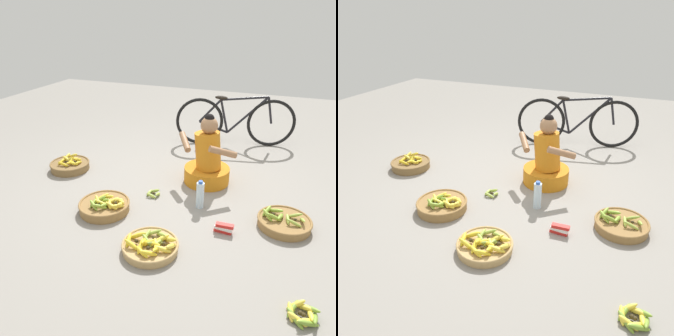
% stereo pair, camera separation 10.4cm
% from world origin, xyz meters
% --- Properties ---
extents(ground_plane, '(10.00, 10.00, 0.00)m').
position_xyz_m(ground_plane, '(0.00, 0.00, 0.00)').
color(ground_plane, gray).
extents(vendor_woman_front, '(0.72, 0.54, 0.81)m').
position_xyz_m(vendor_woman_front, '(0.29, 0.30, 0.26)').
color(vendor_woman_front, orange).
rests_on(vendor_woman_front, ground).
extents(bicycle_leaning, '(1.65, 0.50, 0.73)m').
position_xyz_m(bicycle_leaning, '(0.36, 1.57, 0.36)').
color(bicycle_leaning, black).
rests_on(bicycle_leaning, ground).
extents(banana_basket_back_center, '(0.49, 0.49, 0.16)m').
position_xyz_m(banana_basket_back_center, '(1.18, -0.31, 0.05)').
color(banana_basket_back_center, olive).
rests_on(banana_basket_back_center, ground).
extents(banana_basket_front_center, '(0.51, 0.51, 0.17)m').
position_xyz_m(banana_basket_front_center, '(-0.50, -0.66, 0.06)').
color(banana_basket_front_center, olive).
rests_on(banana_basket_front_center, ground).
extents(banana_basket_near_bicycle, '(0.48, 0.48, 0.17)m').
position_xyz_m(banana_basket_near_bicycle, '(-1.39, 0.01, 0.06)').
color(banana_basket_near_bicycle, brown).
rests_on(banana_basket_near_bicycle, ground).
extents(banana_basket_back_right, '(0.48, 0.48, 0.15)m').
position_xyz_m(banana_basket_back_right, '(0.17, -1.05, 0.05)').
color(banana_basket_back_right, tan).
rests_on(banana_basket_back_right, ground).
extents(loose_bananas_mid_right, '(0.14, 0.14, 0.07)m').
position_xyz_m(loose_bananas_mid_right, '(-0.16, -0.21, 0.03)').
color(loose_bananas_mid_right, '#9EB747').
rests_on(loose_bananas_mid_right, ground).
extents(loose_bananas_back_left, '(0.23, 0.24, 0.09)m').
position_xyz_m(loose_bananas_back_left, '(1.35, -1.32, 0.03)').
color(loose_bananas_back_left, yellow).
rests_on(loose_bananas_back_left, ground).
extents(water_bottle, '(0.08, 0.08, 0.30)m').
position_xyz_m(water_bottle, '(0.37, -0.26, 0.14)').
color(water_bottle, silver).
rests_on(water_bottle, ground).
extents(packet_carton_stack, '(0.18, 0.06, 0.09)m').
position_xyz_m(packet_carton_stack, '(0.68, -0.59, 0.04)').
color(packet_carton_stack, red).
rests_on(packet_carton_stack, ground).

